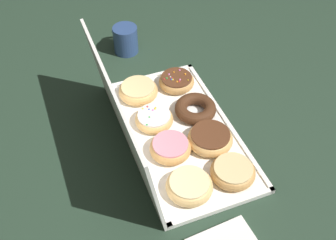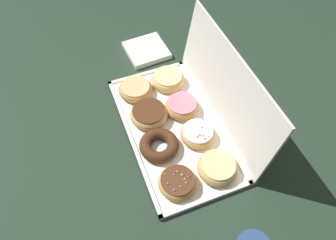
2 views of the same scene
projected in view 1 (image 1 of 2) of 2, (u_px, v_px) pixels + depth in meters
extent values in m
plane|color=#233828|center=(181.00, 135.00, 1.17)|extent=(3.00, 3.00, 0.00)
cube|color=white|center=(181.00, 134.00, 1.17)|extent=(0.53, 0.28, 0.01)
cube|color=white|center=(225.00, 120.00, 1.20)|extent=(0.53, 0.01, 0.01)
cube|color=white|center=(135.00, 146.00, 1.13)|extent=(0.53, 0.01, 0.01)
cube|color=white|center=(222.00, 208.00, 1.00)|extent=(0.01, 0.28, 0.01)
cube|color=white|center=(151.00, 77.00, 1.33)|extent=(0.01, 0.28, 0.01)
cube|color=white|center=(121.00, 118.00, 1.03)|extent=(0.53, 0.05, 0.26)
torus|color=tan|center=(233.00, 172.00, 1.05)|extent=(0.11, 0.11, 0.03)
cylinder|color=#EACC8C|center=(233.00, 168.00, 1.04)|extent=(0.10, 0.10, 0.01)
torus|color=tan|center=(210.00, 139.00, 1.12)|extent=(0.12, 0.12, 0.04)
cylinder|color=#59331E|center=(211.00, 134.00, 1.11)|extent=(0.11, 0.11, 0.01)
torus|color=#472816|center=(195.00, 109.00, 1.20)|extent=(0.12, 0.12, 0.04)
torus|color=tan|center=(177.00, 81.00, 1.29)|extent=(0.11, 0.11, 0.03)
cylinder|color=#59331E|center=(177.00, 78.00, 1.28)|extent=(0.09, 0.09, 0.01)
sphere|color=orange|center=(185.00, 74.00, 1.28)|extent=(0.01, 0.01, 0.01)
sphere|color=white|center=(170.00, 77.00, 1.27)|extent=(0.00, 0.00, 0.00)
sphere|color=pink|center=(169.00, 74.00, 1.28)|extent=(0.01, 0.01, 0.01)
sphere|color=orange|center=(174.00, 72.00, 1.29)|extent=(0.01, 0.01, 0.01)
sphere|color=green|center=(167.00, 78.00, 1.27)|extent=(0.01, 0.01, 0.01)
sphere|color=red|center=(172.00, 78.00, 1.27)|extent=(0.00, 0.00, 0.00)
sphere|color=yellow|center=(188.00, 80.00, 1.26)|extent=(0.00, 0.00, 0.00)
sphere|color=red|center=(179.00, 81.00, 1.26)|extent=(0.01, 0.01, 0.01)
sphere|color=red|center=(164.00, 79.00, 1.26)|extent=(0.00, 0.00, 0.00)
sphere|color=pink|center=(180.00, 80.00, 1.26)|extent=(0.01, 0.01, 0.01)
sphere|color=pink|center=(180.00, 70.00, 1.29)|extent=(0.01, 0.01, 0.01)
sphere|color=orange|center=(177.00, 82.00, 1.26)|extent=(0.01, 0.01, 0.01)
sphere|color=yellow|center=(173.00, 80.00, 1.26)|extent=(0.01, 0.01, 0.01)
sphere|color=blue|center=(172.00, 79.00, 1.26)|extent=(0.01, 0.01, 0.01)
torus|color=#E5B770|center=(189.00, 186.00, 1.01)|extent=(0.12, 0.12, 0.04)
cylinder|color=beige|center=(190.00, 182.00, 1.00)|extent=(0.10, 0.10, 0.01)
torus|color=tan|center=(170.00, 148.00, 1.10)|extent=(0.11, 0.11, 0.04)
cylinder|color=pink|center=(170.00, 144.00, 1.09)|extent=(0.09, 0.09, 0.01)
torus|color=tan|center=(154.00, 119.00, 1.17)|extent=(0.11, 0.11, 0.03)
cylinder|color=white|center=(154.00, 115.00, 1.16)|extent=(0.09, 0.09, 0.01)
sphere|color=pink|center=(153.00, 110.00, 1.17)|extent=(0.01, 0.01, 0.01)
sphere|color=green|center=(149.00, 117.00, 1.15)|extent=(0.00, 0.00, 0.00)
sphere|color=blue|center=(149.00, 109.00, 1.17)|extent=(0.00, 0.00, 0.00)
sphere|color=yellow|center=(155.00, 109.00, 1.17)|extent=(0.01, 0.01, 0.01)
sphere|color=orange|center=(156.00, 108.00, 1.18)|extent=(0.00, 0.00, 0.00)
sphere|color=green|center=(147.00, 125.00, 1.13)|extent=(0.01, 0.01, 0.01)
sphere|color=red|center=(147.00, 107.00, 1.18)|extent=(0.01, 0.01, 0.01)
sphere|color=yellow|center=(143.00, 109.00, 1.18)|extent=(0.01, 0.01, 0.01)
sphere|color=pink|center=(153.00, 110.00, 1.17)|extent=(0.01, 0.01, 0.01)
torus|color=tan|center=(138.00, 91.00, 1.25)|extent=(0.12, 0.12, 0.04)
cylinder|color=#EACC8C|center=(138.00, 87.00, 1.24)|extent=(0.10, 0.10, 0.01)
cylinder|color=navy|center=(126.00, 40.00, 1.40)|extent=(0.08, 0.08, 0.09)
cylinder|color=black|center=(125.00, 29.00, 1.38)|extent=(0.07, 0.07, 0.01)
torus|color=navy|center=(121.00, 30.00, 1.44)|extent=(0.01, 0.06, 0.06)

